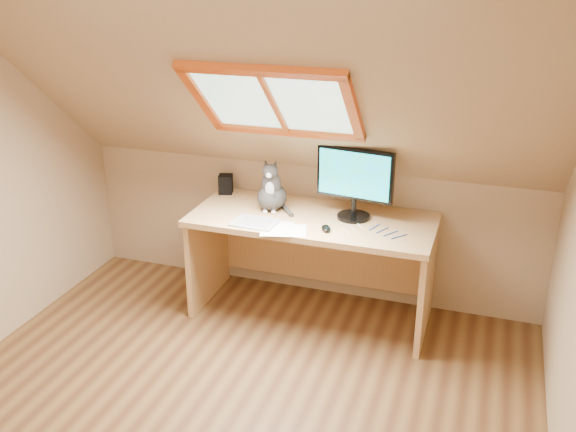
% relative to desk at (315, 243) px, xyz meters
% --- Properties ---
extents(ground, '(3.50, 3.50, 0.00)m').
position_rel_desk_xyz_m(ground, '(-0.15, -1.45, -0.54)').
color(ground, brown).
rests_on(ground, ground).
extents(room_shell, '(3.52, 3.52, 2.41)m').
position_rel_desk_xyz_m(room_shell, '(-0.15, -1.54, 0.89)').
color(room_shell, tan).
rests_on(room_shell, ground).
extents(desk, '(1.68, 0.73, 0.77)m').
position_rel_desk_xyz_m(desk, '(0.00, 0.00, 0.00)').
color(desk, tan).
rests_on(desk, ground).
extents(monitor, '(0.53, 0.23, 0.49)m').
position_rel_desk_xyz_m(monitor, '(0.27, -0.00, 0.51)').
color(monitor, black).
rests_on(monitor, desk).
extents(cat, '(0.24, 0.28, 0.38)m').
position_rel_desk_xyz_m(cat, '(-0.31, -0.02, 0.37)').
color(cat, '#3D3836').
rests_on(cat, desk).
extents(desk_speaker, '(0.12, 0.12, 0.14)m').
position_rel_desk_xyz_m(desk_speaker, '(-0.76, 0.18, 0.30)').
color(desk_speaker, black).
rests_on(desk_speaker, desk).
extents(graphics_tablet, '(0.31, 0.23, 0.01)m').
position_rel_desk_xyz_m(graphics_tablet, '(-0.33, -0.31, 0.24)').
color(graphics_tablet, '#B2B2B7').
rests_on(graphics_tablet, desk).
extents(mouse, '(0.09, 0.12, 0.03)m').
position_rel_desk_xyz_m(mouse, '(0.15, -0.27, 0.25)').
color(mouse, black).
rests_on(mouse, desk).
extents(papers, '(0.33, 0.27, 0.00)m').
position_rel_desk_xyz_m(papers, '(-0.18, -0.33, 0.23)').
color(papers, white).
rests_on(papers, desk).
extents(cables, '(0.51, 0.26, 0.01)m').
position_rel_desk_xyz_m(cables, '(0.44, -0.19, 0.23)').
color(cables, silver).
rests_on(cables, desk).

